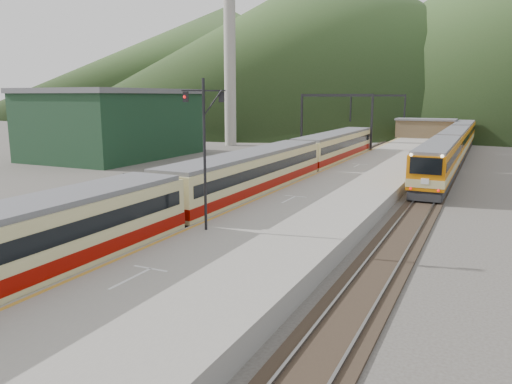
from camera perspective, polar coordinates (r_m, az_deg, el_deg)
The scene contains 16 objects.
track_main at distance 51.01m, azimuth 7.25°, elevation 2.22°, with size 2.60×200.00×0.23m.
track_far at distance 52.76m, azimuth 2.08°, elevation 2.58°, with size 2.60×200.00×0.23m.
track_second at distance 48.74m, azimuth 20.20°, elevation 1.23°, with size 2.60×200.00×0.23m.
platform at distance 47.59m, azimuth 12.92°, elevation 1.93°, with size 8.00×100.00×1.00m, color gray.
gantry_near at distance 65.65m, azimuth 9.12°, elevation 8.93°, with size 9.55×0.25×8.00m.
gantry_far at distance 89.91m, azimuth 13.67°, elevation 9.26°, with size 9.55×0.25×8.00m.
warehouse at distance 66.40m, azimuth -15.89°, elevation 7.58°, with size 14.50×20.50×8.60m.
smokestack at distance 79.76m, azimuth -3.02°, elevation 16.15°, with size 1.80×1.80×30.00m, color #9E998E.
station_shed at distance 86.70m, azimuth 18.82°, elevation 6.94°, with size 9.40×4.40×3.10m.
hill_a at distance 206.83m, azimuth 10.04°, elevation 16.94°, with size 180.00×180.00×60.00m, color #314E22.
hill_d at distance 283.31m, azimuth -3.44°, elevation 14.90°, with size 200.00×200.00×55.00m, color #314E22.
main_train at distance 36.05m, azimuth -0.62°, elevation 2.04°, with size 3.13×64.11×3.82m.
second_train at distance 64.77m, azimuth 21.69°, elevation 4.97°, with size 2.68×55.13×3.28m.
signal_mast at distance 24.83m, azimuth -5.93°, elevation 5.96°, with size 2.14×0.71×7.56m.
short_signal_b at distance 39.06m, azimuth -2.86°, elevation 1.71°, with size 0.24×0.19×2.27m.
short_signal_c at distance 36.97m, azimuth -14.73°, elevation 0.84°, with size 0.24×0.19×2.27m.
Camera 1 is at (15.60, -7.97, 7.70)m, focal length 35.00 mm.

